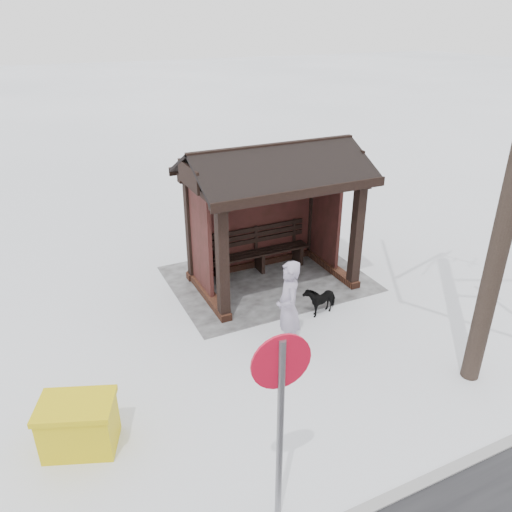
{
  "coord_description": "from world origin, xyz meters",
  "views": [
    {
      "loc": [
        4.46,
        8.58,
        5.34
      ],
      "look_at": [
        0.77,
        0.8,
        1.17
      ],
      "focal_mm": 35.0,
      "sensor_mm": 36.0,
      "label": 1
    }
  ],
  "objects_px": {
    "pedestrian": "(288,308)",
    "bus_shelter": "(270,187)",
    "dog": "(320,299)",
    "grit_bin": "(79,425)",
    "road_sign": "(280,394)"
  },
  "relations": [
    {
      "from": "dog",
      "to": "grit_bin",
      "type": "xyz_separation_m",
      "value": [
        4.77,
        1.55,
        0.09
      ]
    },
    {
      "from": "pedestrian",
      "to": "dog",
      "type": "height_order",
      "value": "pedestrian"
    },
    {
      "from": "bus_shelter",
      "to": "grit_bin",
      "type": "relative_size",
      "value": 3.08
    },
    {
      "from": "bus_shelter",
      "to": "road_sign",
      "type": "height_order",
      "value": "bus_shelter"
    },
    {
      "from": "pedestrian",
      "to": "dog",
      "type": "xyz_separation_m",
      "value": [
        -1.18,
        -0.81,
        -0.56
      ]
    },
    {
      "from": "dog",
      "to": "grit_bin",
      "type": "relative_size",
      "value": 0.6
    },
    {
      "from": "bus_shelter",
      "to": "pedestrian",
      "type": "height_order",
      "value": "bus_shelter"
    },
    {
      "from": "bus_shelter",
      "to": "grit_bin",
      "type": "bearing_deg",
      "value": 35.51
    },
    {
      "from": "dog",
      "to": "road_sign",
      "type": "height_order",
      "value": "road_sign"
    },
    {
      "from": "pedestrian",
      "to": "dog",
      "type": "relative_size",
      "value": 2.43
    },
    {
      "from": "pedestrian",
      "to": "grit_bin",
      "type": "xyz_separation_m",
      "value": [
        3.59,
        0.74,
        -0.47
      ]
    },
    {
      "from": "road_sign",
      "to": "dog",
      "type": "bearing_deg",
      "value": -122.88
    },
    {
      "from": "pedestrian",
      "to": "bus_shelter",
      "type": "bearing_deg",
      "value": 176.24
    },
    {
      "from": "pedestrian",
      "to": "grit_bin",
      "type": "height_order",
      "value": "pedestrian"
    },
    {
      "from": "grit_bin",
      "to": "road_sign",
      "type": "distance_m",
      "value": 3.16
    }
  ]
}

